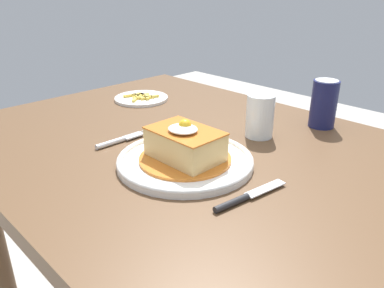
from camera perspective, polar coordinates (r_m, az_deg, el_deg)
The scene contains 8 objects.
dining_table at distance 0.93m, azimuth 0.97°, elevation -7.25°, with size 1.23×0.85×0.77m.
main_plate at distance 0.80m, azimuth -1.02°, elevation -2.44°, with size 0.29×0.29×0.02m.
sandwich_meal at distance 0.78m, azimuth -1.05°, elevation -0.28°, with size 0.19×0.19×0.09m.
fork at distance 0.92m, azimuth -11.00°, elevation 0.51°, with size 0.02×0.14×0.01m.
knife at distance 0.68m, azimuth 7.45°, elevation -8.10°, with size 0.04×0.17×0.01m.
soda_can at distance 1.05m, azimuth 19.09°, elevation 5.71°, with size 0.07×0.07×0.12m.
drinking_glass at distance 0.94m, azimuth 10.09°, elevation 3.74°, with size 0.07×0.07×0.10m.
side_plate_fries at distance 1.24m, azimuth -7.58°, elevation 6.80°, with size 0.17×0.17×0.02m.
Camera 1 is at (0.56, -0.57, 1.13)m, focal length 35.70 mm.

